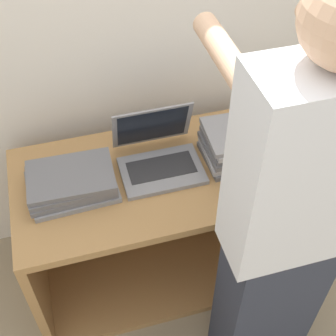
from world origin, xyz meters
The scene contains 8 objects.
ground_plane centered at (0.00, 0.00, 0.00)m, with size 12.00×12.00×0.00m, color gray.
wall_back centered at (0.00, 0.72, 1.20)m, with size 8.00×0.05×2.40m.
cart centered at (0.00, 0.38, 0.34)m, with size 1.22×0.62×0.69m.
laptop_open centered at (0.00, 0.36, 0.74)m, with size 0.33×0.30×0.24m.
laptop_stack_left centered at (-0.36, 0.31, 0.73)m, with size 0.35×0.25×0.09m.
laptop_stack_right centered at (0.36, 0.31, 0.77)m, with size 0.35×0.25×0.16m.
person centered at (0.26, -0.22, 0.88)m, with size 0.40×0.53×1.73m.
inventory_tag centered at (0.36, 0.25, 0.85)m, with size 0.06×0.02×0.01m.
Camera 1 is at (-0.33, -0.96, 2.09)m, focal length 50.00 mm.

